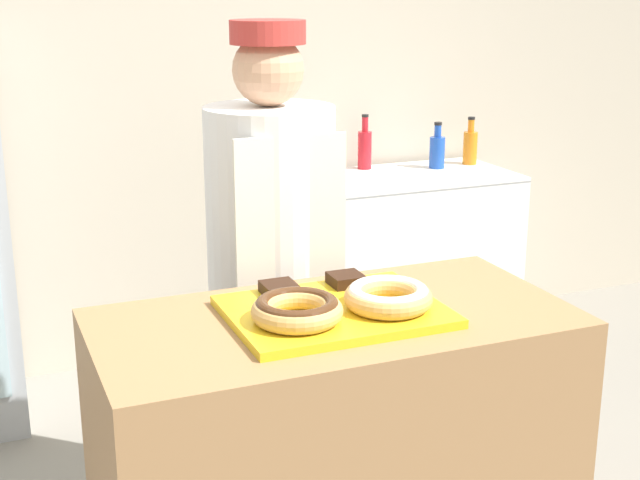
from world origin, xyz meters
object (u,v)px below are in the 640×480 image
donut_light_glaze (388,296)px  baker_person (272,275)px  brownie_back_left (279,289)px  donut_chocolate_glaze (297,309)px  chest_freezer (408,261)px  bottle_blue (437,151)px  bottle_red (365,148)px  bottle_orange (470,146)px  brownie_back_right (346,280)px  serving_tray (335,312)px

donut_light_glaze → baker_person: baker_person is taller
donut_light_glaze → brownie_back_left: bearing=137.3°
donut_chocolate_glaze → baker_person: bearing=76.1°
chest_freezer → bottle_blue: size_ratio=4.35×
bottle_red → baker_person: bearing=-125.2°
baker_person → bottle_red: 1.70m
chest_freezer → bottle_red: 0.61m
baker_person → chest_freezer: baker_person is taller
bottle_red → bottle_orange: bearing=-10.0°
baker_person → bottle_blue: baker_person is taller
brownie_back_right → bottle_orange: bottle_orange is taller
baker_person → bottle_blue: 1.84m
bottle_red → bottle_blue: bearing=-19.6°
baker_person → brownie_back_left: bearing=-106.9°
donut_light_glaze → bottle_red: bottle_red is taller
bottle_orange → brownie_back_right: bearing=-130.2°
serving_tray → donut_light_glaze: bearing=-24.4°
bottle_orange → chest_freezer: bearing=-164.3°
donut_light_glaze → brownie_back_right: (-0.03, 0.21, -0.02)m
serving_tray → bottle_red: size_ratio=2.02×
bottle_blue → bottle_red: size_ratio=0.85×
bottle_blue → baker_person: bearing=-136.3°
donut_light_glaze → baker_person: bearing=97.8°
brownie_back_left → bottle_blue: bottle_blue is taller
brownie_back_right → baker_person: bearing=98.0°
serving_tray → bottle_orange: (1.57, 1.89, 0.02)m
bottle_orange → bottle_blue: bearing=-173.1°
serving_tray → bottle_blue: (1.36, 1.87, 0.01)m
brownie_back_left → brownie_back_right: (0.20, 0.00, 0.00)m
brownie_back_right → bottle_blue: 2.13m
donut_chocolate_glaze → brownie_back_left: bearing=82.7°
baker_person → bottle_orange: size_ratio=6.95×
serving_tray → donut_light_glaze: 0.15m
donut_light_glaze → baker_person: 0.68m
brownie_back_right → baker_person: baker_person is taller
brownie_back_right → bottle_red: bottle_red is taller
donut_light_glaze → bottle_orange: bottle_orange is taller
serving_tray → chest_freezer: 2.19m
brownie_back_right → bottle_orange: (1.47, 1.74, -0.01)m
chest_freezer → bottle_blue: 0.57m
donut_chocolate_glaze → bottle_red: (1.14, 2.05, -0.02)m
bottle_blue → bottle_orange: bottle_orange is taller
baker_person → bottle_blue: size_ratio=7.29×
chest_freezer → bottle_blue: bottle_blue is taller
donut_chocolate_glaze → brownie_back_right: donut_chocolate_glaze is taller
bottle_blue → bottle_red: bottle_red is taller
chest_freezer → baker_person: bearing=-133.8°
donut_chocolate_glaze → serving_tray: bearing=24.4°
brownie_back_left → bottle_blue: 2.25m
serving_tray → brownie_back_left: bearing=123.3°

